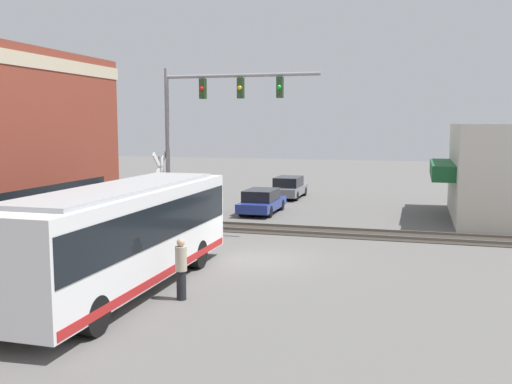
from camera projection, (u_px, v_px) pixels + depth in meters
name	position (u px, v px, depth m)	size (l,w,h in m)	color
ground_plane	(258.00, 259.00, 21.46)	(120.00, 120.00, 0.00)	#605E5B
city_bus	(124.00, 233.00, 17.20)	(10.73, 2.59, 3.23)	white
traffic_signal_gantry	(209.00, 112.00, 25.71)	(0.42, 7.24, 7.59)	gray
crossing_signal	(160.00, 185.00, 26.14)	(1.41, 1.18, 3.81)	gray
rail_track_near	(292.00, 230.00, 27.18)	(2.60, 60.00, 0.15)	#332D28
parked_car_blue	(262.00, 202.00, 32.36)	(4.50, 1.82, 1.38)	navy
parked_car_grey	(289.00, 188.00, 39.06)	(4.56, 1.82, 1.47)	slate
pedestrian_near_bus	(181.00, 268.00, 16.42)	(0.34, 0.34, 1.80)	black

